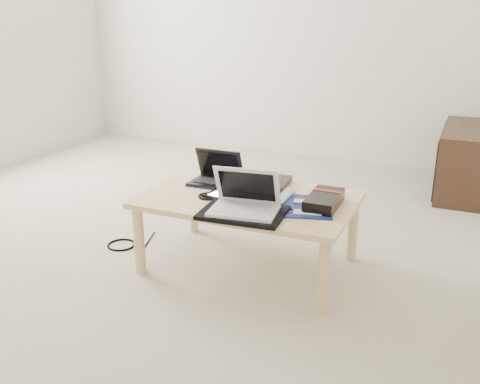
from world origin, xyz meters
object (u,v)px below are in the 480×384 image
at_px(coffee_table, 249,206).
at_px(gpu_box, 324,201).
at_px(media_cabinet, 467,161).
at_px(netbook, 217,177).
at_px(white_laptop, 245,202).

distance_m(coffee_table, gpu_box, 0.41).
height_order(media_cabinet, netbook, netbook).
xyz_separation_m(netbook, white_laptop, (0.34, -0.37, 0.02)).
xyz_separation_m(white_laptop, gpu_box, (0.32, 0.26, -0.03)).
xyz_separation_m(media_cabinet, netbook, (-1.29, -1.67, 0.19)).
bearing_deg(white_laptop, coffee_table, 108.55).
bearing_deg(gpu_box, netbook, 170.01).
xyz_separation_m(netbook, gpu_box, (0.66, -0.12, -0.01)).
bearing_deg(white_laptop, netbook, 131.83).
bearing_deg(media_cabinet, coffee_table, -119.76).
xyz_separation_m(coffee_table, white_laptop, (0.08, -0.24, 0.11)).
bearing_deg(coffee_table, media_cabinet, 60.24).
relative_size(media_cabinet, netbook, 3.24).
relative_size(media_cabinet, gpu_box, 3.06).
relative_size(white_laptop, gpu_box, 1.17).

